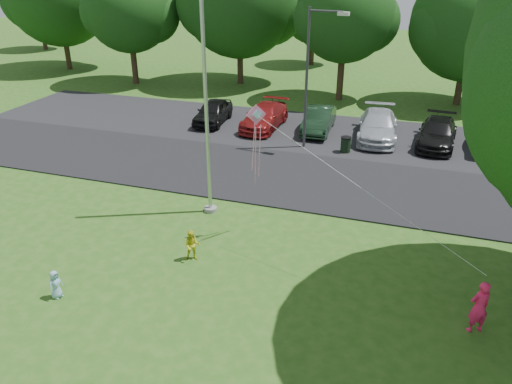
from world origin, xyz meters
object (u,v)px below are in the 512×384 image
(trash_can, at_px, (346,145))
(woman, at_px, (479,307))
(street_lamp, at_px, (313,67))
(child_blue, at_px, (56,284))
(child_yellow, at_px, (192,246))
(kite, at_px, (260,130))
(flagpole, at_px, (206,106))

(trash_can, distance_m, woman, 13.13)
(street_lamp, xyz_separation_m, trash_can, (1.88, -0.07, -3.70))
(trash_can, bearing_deg, woman, -65.99)
(trash_can, height_order, child_blue, child_blue)
(child_yellow, bearing_deg, woman, -26.62)
(child_blue, distance_m, kite, 7.72)
(trash_can, bearing_deg, flagpole, -116.61)
(street_lamp, height_order, trash_can, street_lamp)
(child_blue, bearing_deg, kite, -28.42)
(child_yellow, distance_m, child_blue, 4.20)
(woman, distance_m, child_yellow, 8.54)
(street_lamp, relative_size, woman, 4.43)
(street_lamp, bearing_deg, child_blue, -100.07)
(child_blue, bearing_deg, woman, -66.42)
(child_yellow, height_order, kite, kite)
(child_yellow, relative_size, kite, 0.14)
(flagpole, xyz_separation_m, street_lamp, (2.07, 7.96, -0.05))
(flagpole, bearing_deg, child_blue, -108.36)
(trash_can, height_order, child_yellow, child_yellow)
(kite, bearing_deg, child_blue, -164.48)
(flagpole, distance_m, child_yellow, 4.99)
(trash_can, xyz_separation_m, woman, (5.34, -11.99, 0.35))
(street_lamp, relative_size, trash_can, 8.20)
(trash_can, relative_size, woman, 0.54)
(child_yellow, xyz_separation_m, child_blue, (-2.90, -3.04, -0.09))
(woman, height_order, child_yellow, woman)
(woman, xyz_separation_m, child_blue, (-11.41, -2.27, -0.33))
(street_lamp, height_order, child_yellow, street_lamp)
(woman, bearing_deg, flagpole, -51.64)
(street_lamp, relative_size, child_yellow, 6.48)
(flagpole, height_order, trash_can, flagpole)
(flagpole, relative_size, kite, 1.36)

